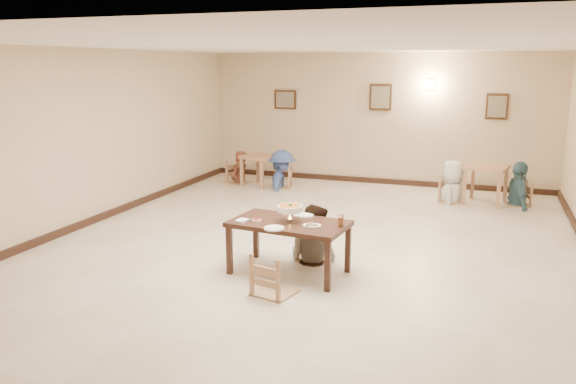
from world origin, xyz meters
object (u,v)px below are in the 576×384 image
at_px(drink_glass, 341,221).
at_px(bg_diner_b, 282,150).
at_px(bg_chair_rl, 453,177).
at_px(bg_chair_rr, 519,183).
at_px(bg_chair_ll, 239,162).
at_px(bg_table_left, 260,161).
at_px(bg_diner_d, 521,161).
at_px(bg_diner_c, 454,161).
at_px(bg_chair_lr, 282,168).
at_px(main_diner, 314,205).
at_px(curry_warmer, 290,209).
at_px(main_table, 289,227).
at_px(chair_near, 275,255).
at_px(bg_diner_a, 239,151).
at_px(chair_far, 314,227).
at_px(bg_table_right, 486,172).

relative_size(drink_glass, bg_diner_b, 0.09).
xyz_separation_m(bg_chair_rl, bg_chair_rr, (1.25, 0.12, -0.05)).
relative_size(bg_chair_ll, bg_diner_b, 0.59).
distance_m(bg_table_left, bg_diner_d, 5.51).
height_order(bg_diner_b, bg_diner_c, bg_diner_b).
relative_size(bg_table_left, bg_chair_lr, 0.99).
height_order(main_diner, bg_diner_c, bg_diner_c).
relative_size(curry_warmer, bg_table_left, 0.42).
bearing_deg(curry_warmer, bg_diner_b, 111.35).
xyz_separation_m(bg_chair_lr, bg_diner_b, (0.00, -0.00, 0.42)).
distance_m(bg_chair_lr, bg_diner_c, 3.73).
distance_m(main_table, bg_chair_ll, 5.90).
xyz_separation_m(chair_near, bg_diner_d, (2.97, 5.71, 0.39)).
xyz_separation_m(bg_table_left, bg_diner_a, (-0.55, 0.08, 0.20)).
height_order(bg_chair_rl, bg_chair_rr, bg_chair_rl).
bearing_deg(chair_far, bg_chair_rr, 53.75).
xyz_separation_m(bg_table_left, bg_chair_rl, (4.26, -0.10, -0.07)).
bearing_deg(bg_diner_a, bg_table_left, 92.34).
xyz_separation_m(bg_chair_rl, bg_diner_a, (-4.81, 0.18, 0.26)).
xyz_separation_m(chair_near, bg_chair_ll, (-3.09, 5.77, 0.02)).
bearing_deg(bg_chair_rl, bg_diner_a, 93.67).
height_order(main_diner, curry_warmer, main_diner).
relative_size(main_table, bg_chair_ll, 1.56).
bearing_deg(bg_chair_lr, bg_table_left, -106.10).
relative_size(chair_near, curry_warmer, 2.65).
distance_m(chair_near, drink_glass, 0.99).
bearing_deg(bg_diner_d, bg_chair_rr, -40.49).
relative_size(bg_table_right, bg_chair_lr, 1.02).
xyz_separation_m(bg_chair_lr, bg_chair_rl, (3.71, -0.06, 0.06)).
distance_m(bg_chair_lr, bg_diner_b, 0.42).
bearing_deg(drink_glass, main_table, -179.38).
height_order(chair_far, chair_near, chair_near).
height_order(curry_warmer, bg_chair_lr, curry_warmer).
height_order(bg_diner_a, bg_diner_d, bg_diner_d).
height_order(bg_chair_rl, bg_diner_b, bg_diner_b).
bearing_deg(bg_table_right, bg_table_left, 179.49).
distance_m(chair_far, bg_chair_lr, 4.75).
height_order(main_diner, drink_glass, main_diner).
xyz_separation_m(bg_table_right, bg_diner_c, (-0.62, -0.06, 0.21)).
bearing_deg(bg_diner_d, bg_chair_lr, 76.74).
xyz_separation_m(chair_far, chair_near, (-0.07, -1.38, 0.02)).
distance_m(curry_warmer, bg_chair_ll, 5.91).
xyz_separation_m(bg_table_right, bg_diner_b, (-4.33, 0.00, 0.23)).
bearing_deg(bg_diner_c, bg_chair_ll, -85.14).
height_order(drink_glass, bg_chair_lr, bg_chair_lr).
distance_m(curry_warmer, bg_table_left, 5.57).
relative_size(bg_chair_rr, bg_diner_b, 0.53).
xyz_separation_m(chair_near, main_diner, (0.09, 1.31, 0.32)).
height_order(bg_table_left, bg_diner_d, bg_diner_d).
bearing_deg(chair_far, main_table, -104.40).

